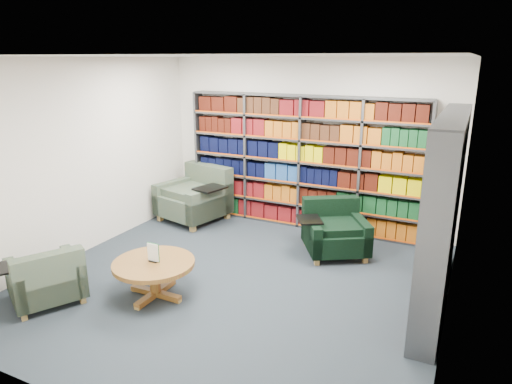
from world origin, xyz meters
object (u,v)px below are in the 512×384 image
at_px(chair_teal_front, 47,281).
at_px(coffee_table, 154,269).
at_px(chair_green_right, 334,232).
at_px(chair_teal_left, 197,198).

relative_size(chair_teal_front, coffee_table, 1.07).
xyz_separation_m(chair_green_right, chair_teal_front, (-2.59, -2.91, -0.03)).
bearing_deg(coffee_table, chair_teal_left, 112.43).
distance_m(chair_teal_left, chair_green_right, 2.65).
bearing_deg(chair_teal_left, coffee_table, -67.57).
bearing_deg(coffee_table, chair_teal_front, -147.63).
bearing_deg(coffee_table, chair_green_right, 55.50).
bearing_deg(chair_green_right, chair_teal_left, 171.88).
bearing_deg(chair_teal_left, chair_green_right, -8.12).
distance_m(chair_teal_front, coffee_table, 1.24).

